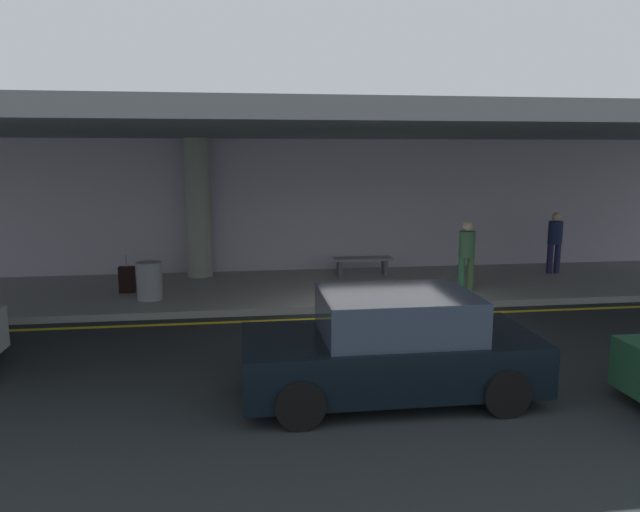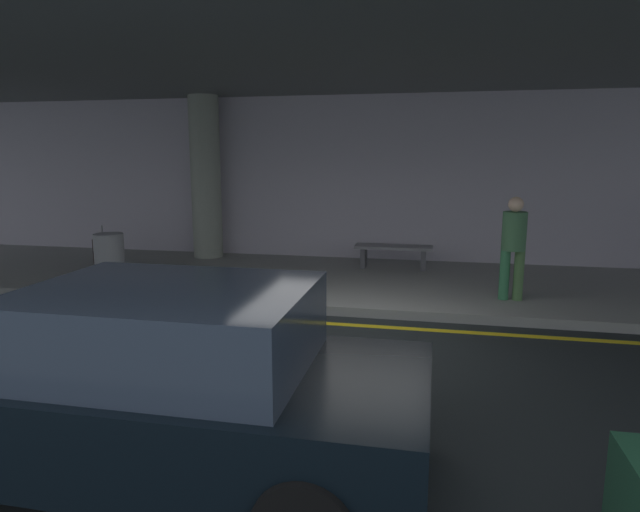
% 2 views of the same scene
% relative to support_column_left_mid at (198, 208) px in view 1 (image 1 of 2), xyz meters
% --- Properties ---
extents(ground_plane, '(60.00, 60.00, 0.00)m').
position_rel_support_column_left_mid_xyz_m(ground_plane, '(4.00, -4.69, -1.97)').
color(ground_plane, black).
extents(sidewalk, '(26.00, 4.20, 0.15)m').
position_rel_support_column_left_mid_xyz_m(sidewalk, '(4.00, -1.59, -1.90)').
color(sidewalk, gray).
rests_on(sidewalk, ground).
extents(lane_stripe_yellow, '(26.00, 0.14, 0.01)m').
position_rel_support_column_left_mid_xyz_m(lane_stripe_yellow, '(4.00, -4.10, -1.97)').
color(lane_stripe_yellow, yellow).
rests_on(lane_stripe_yellow, ground).
extents(support_column_left_mid, '(0.68, 0.68, 3.65)m').
position_rel_support_column_left_mid_xyz_m(support_column_left_mid, '(0.00, 0.00, 0.00)').
color(support_column_left_mid, gray).
rests_on(support_column_left_mid, sidewalk).
extents(ceiling_overhang, '(28.00, 13.20, 0.30)m').
position_rel_support_column_left_mid_xyz_m(ceiling_overhang, '(4.00, -2.09, 1.97)').
color(ceiling_overhang, slate).
rests_on(ceiling_overhang, support_column_far_left).
extents(terminal_back_wall, '(26.00, 0.30, 3.80)m').
position_rel_support_column_left_mid_xyz_m(terminal_back_wall, '(4.00, 0.66, -0.07)').
color(terminal_back_wall, '#B5AEBD').
rests_on(terminal_back_wall, ground).
extents(car_black, '(4.10, 1.92, 1.50)m').
position_rel_support_column_left_mid_xyz_m(car_black, '(3.15, -8.15, -1.26)').
color(car_black, black).
rests_on(car_black, ground).
extents(traveler_with_luggage, '(0.38, 0.38, 1.68)m').
position_rel_support_column_left_mid_xyz_m(traveler_with_luggage, '(9.60, -0.96, -0.86)').
color(traveler_with_luggage, '#201A43').
rests_on(traveler_with_luggage, sidewalk).
extents(person_waiting_for_ride, '(0.38, 0.38, 1.68)m').
position_rel_support_column_left_mid_xyz_m(person_waiting_for_ride, '(6.41, -2.66, -0.86)').
color(person_waiting_for_ride, '#32764A').
rests_on(person_waiting_for_ride, sidewalk).
extents(suitcase_upright_primary, '(0.36, 0.22, 0.90)m').
position_rel_support_column_left_mid_xyz_m(suitcase_upright_primary, '(-1.59, -1.73, -1.51)').
color(suitcase_upright_primary, black).
rests_on(suitcase_upright_primary, sidewalk).
extents(bench_metal, '(1.60, 0.50, 0.48)m').
position_rel_support_column_left_mid_xyz_m(bench_metal, '(4.34, -0.50, -1.47)').
color(bench_metal, slate).
rests_on(bench_metal, sidewalk).
extents(trash_bin_steel, '(0.56, 0.56, 0.85)m').
position_rel_support_column_left_mid_xyz_m(trash_bin_steel, '(-0.96, -2.49, -1.40)').
color(trash_bin_steel, gray).
rests_on(trash_bin_steel, sidewalk).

